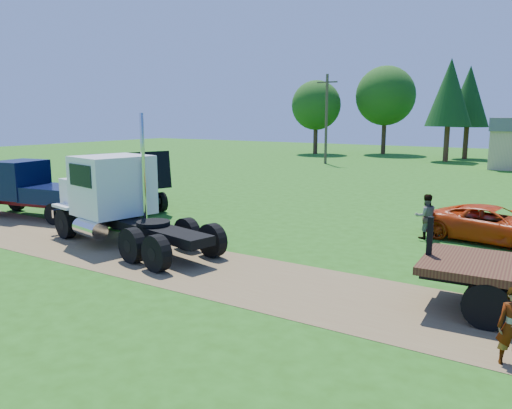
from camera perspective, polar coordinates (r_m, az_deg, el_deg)
The scene contains 7 objects.
ground at distance 15.21m, azimuth 0.17°, elevation -8.64°, with size 140.00×140.00×0.00m, color #245612.
dirt_track at distance 15.21m, azimuth 0.17°, elevation -8.62°, with size 120.00×4.20×0.01m, color brown.
white_semi_tractor at distance 20.18m, azimuth -15.91°, elevation 0.65°, with size 8.47×4.20×5.00m.
black_dump_truck at distance 27.75m, azimuth -14.82°, elevation 3.29°, with size 7.42×4.51×3.18m.
navy_truck at distance 26.61m, azimuth -24.44°, elevation 1.68°, with size 6.46×3.19×2.74m.
orange_pickup at distance 21.58m, azimuth 25.48°, elevation -2.07°, with size 2.34×5.07×1.41m, color red.
spectator_b at distance 21.14m, azimuth 18.83°, elevation -1.29°, with size 0.88×0.69×1.81m, color #999999.
Camera 1 is at (7.74, -12.15, 4.90)m, focal length 35.00 mm.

